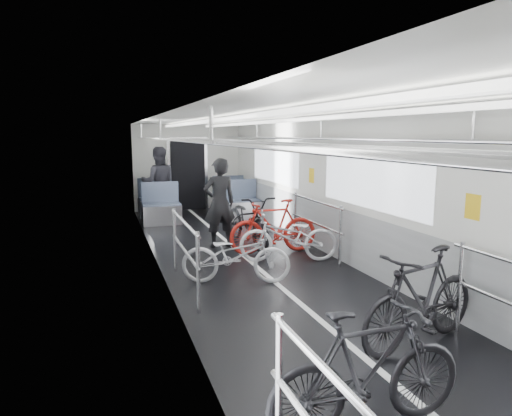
{
  "coord_description": "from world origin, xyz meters",
  "views": [
    {
      "loc": [
        -2.3,
        -5.84,
        2.12
      ],
      "look_at": [
        0.0,
        0.95,
        0.96
      ],
      "focal_mm": 32.0,
      "sensor_mm": 36.0,
      "label": 1
    }
  ],
  "objects": [
    {
      "name": "person_standing",
      "position": [
        -0.23,
        2.42,
        0.84
      ],
      "size": [
        0.65,
        0.45,
        1.69
      ],
      "primitive_type": "imported",
      "rotation": [
        0.0,
        0.0,
        3.22
      ],
      "color": "black",
      "rests_on": "floor"
    },
    {
      "name": "car_shell",
      "position": [
        0.0,
        1.78,
        1.13
      ],
      "size": [
        3.02,
        14.01,
        2.41
      ],
      "color": "black",
      "rests_on": "ground"
    },
    {
      "name": "bike_aisle",
      "position": [
        0.29,
        2.32,
        0.5
      ],
      "size": [
        0.84,
        1.95,
        1.0
      ],
      "primitive_type": "imported",
      "rotation": [
        0.0,
        0.0,
        0.1
      ],
      "color": "black",
      "rests_on": "floor"
    },
    {
      "name": "bike_left_far",
      "position": [
        -0.54,
        0.26,
        0.41
      ],
      "size": [
        1.65,
        1.03,
        0.82
      ],
      "primitive_type": "imported",
      "rotation": [
        0.0,
        0.0,
        1.24
      ],
      "color": "silver",
      "rests_on": "floor"
    },
    {
      "name": "bike_right_near",
      "position": [
        0.66,
        -2.25,
        0.51
      ],
      "size": [
        1.75,
        0.9,
        1.01
      ],
      "primitive_type": "imported",
      "rotation": [
        0.0,
        0.0,
        -1.31
      ],
      "color": "black",
      "rests_on": "floor"
    },
    {
      "name": "bike_right_mid",
      "position": [
        0.61,
        1.05,
        0.43
      ],
      "size": [
        1.74,
        0.99,
        0.86
      ],
      "primitive_type": "imported",
      "rotation": [
        0.0,
        0.0,
        -1.84
      ],
      "color": "silver",
      "rests_on": "floor"
    },
    {
      "name": "bike_left_mid",
      "position": [
        -0.58,
        -3.25,
        0.47
      ],
      "size": [
        1.56,
        0.45,
        0.94
      ],
      "primitive_type": "imported",
      "rotation": [
        0.0,
        0.0,
        1.56
      ],
      "color": "black",
      "rests_on": "floor"
    },
    {
      "name": "bike_right_far",
      "position": [
        0.57,
        1.65,
        0.49
      ],
      "size": [
        1.65,
        0.54,
        0.98
      ],
      "primitive_type": "imported",
      "rotation": [
        0.0,
        0.0,
        -1.62
      ],
      "color": "red",
      "rests_on": "floor"
    },
    {
      "name": "person_seated",
      "position": [
        -0.94,
        5.95,
        0.91
      ],
      "size": [
        0.95,
        0.78,
        1.81
      ],
      "primitive_type": "imported",
      "rotation": [
        0.0,
        0.0,
        3.04
      ],
      "color": "#33313A",
      "rests_on": "floor"
    }
  ]
}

